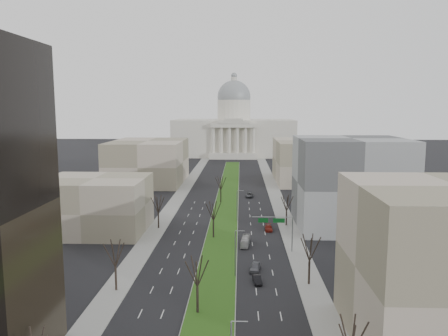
% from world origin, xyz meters
% --- Properties ---
extents(ground, '(600.00, 600.00, 0.00)m').
position_xyz_m(ground, '(0.00, 120.00, 0.00)').
color(ground, black).
rests_on(ground, ground).
extents(median, '(8.00, 222.03, 0.20)m').
position_xyz_m(median, '(0.00, 118.99, 0.10)').
color(median, '#999993').
rests_on(median, ground).
extents(sidewalk_left, '(5.00, 330.00, 0.15)m').
position_xyz_m(sidewalk_left, '(-17.50, 95.00, 0.07)').
color(sidewalk_left, gray).
rests_on(sidewalk_left, ground).
extents(sidewalk_right, '(5.00, 330.00, 0.15)m').
position_xyz_m(sidewalk_right, '(17.50, 95.00, 0.07)').
color(sidewalk_right, gray).
rests_on(sidewalk_right, ground).
extents(capitol, '(80.00, 46.00, 55.00)m').
position_xyz_m(capitol, '(0.00, 269.59, 16.31)').
color(capitol, beige).
rests_on(capitol, ground).
extents(building_beige_left, '(26.00, 22.00, 14.00)m').
position_xyz_m(building_beige_left, '(-33.00, 85.00, 7.00)').
color(building_beige_left, gray).
rests_on(building_beige_left, ground).
extents(building_grey_right, '(28.00, 26.00, 24.00)m').
position_xyz_m(building_grey_right, '(34.00, 92.00, 12.00)').
color(building_grey_right, '#57595C').
rests_on(building_grey_right, ground).
extents(building_far_left, '(30.00, 40.00, 18.00)m').
position_xyz_m(building_far_left, '(-35.00, 160.00, 9.00)').
color(building_far_left, gray).
rests_on(building_far_left, ground).
extents(building_far_right, '(30.00, 40.00, 18.00)m').
position_xyz_m(building_far_right, '(35.00, 165.00, 9.00)').
color(building_far_right, gray).
rests_on(building_far_right, ground).
extents(tree_left_mid, '(5.40, 5.40, 9.72)m').
position_xyz_m(tree_left_mid, '(-17.20, 48.00, 7.00)').
color(tree_left_mid, black).
rests_on(tree_left_mid, ground).
extents(tree_left_far, '(5.28, 5.28, 9.50)m').
position_xyz_m(tree_left_far, '(-17.20, 88.00, 6.84)').
color(tree_left_far, black).
rests_on(tree_left_far, ground).
extents(tree_right_near, '(5.16, 5.16, 9.29)m').
position_xyz_m(tree_right_near, '(17.20, 22.00, 6.69)').
color(tree_right_near, black).
rests_on(tree_right_near, ground).
extents(tree_right_mid, '(5.52, 5.52, 9.94)m').
position_xyz_m(tree_right_mid, '(17.20, 52.00, 7.16)').
color(tree_right_mid, black).
rests_on(tree_right_mid, ground).
extents(tree_right_far, '(5.04, 5.04, 9.07)m').
position_xyz_m(tree_right_far, '(17.20, 92.00, 6.53)').
color(tree_right_far, black).
rests_on(tree_right_far, ground).
extents(tree_median_a, '(5.40, 5.40, 9.72)m').
position_xyz_m(tree_median_a, '(-2.00, 40.00, 7.00)').
color(tree_median_a, black).
rests_on(tree_median_a, ground).
extents(tree_median_b, '(5.40, 5.40, 9.72)m').
position_xyz_m(tree_median_b, '(-2.00, 80.00, 7.00)').
color(tree_median_b, black).
rests_on(tree_median_b, ground).
extents(tree_median_c, '(5.40, 5.40, 9.72)m').
position_xyz_m(tree_median_c, '(-2.00, 120.00, 7.00)').
color(tree_median_c, black).
rests_on(tree_median_c, ground).
extents(streetlamp_median_b, '(1.90, 0.20, 9.16)m').
position_xyz_m(streetlamp_median_b, '(3.76, 55.00, 4.81)').
color(streetlamp_median_b, gray).
rests_on(streetlamp_median_b, ground).
extents(streetlamp_median_c, '(1.90, 0.20, 9.16)m').
position_xyz_m(streetlamp_median_c, '(3.76, 95.00, 4.81)').
color(streetlamp_median_c, gray).
rests_on(streetlamp_median_c, ground).
extents(mast_arm_signs, '(9.12, 0.24, 8.09)m').
position_xyz_m(mast_arm_signs, '(13.49, 70.03, 6.11)').
color(mast_arm_signs, gray).
rests_on(mast_arm_signs, ground).
extents(car_grey_near, '(2.59, 5.01, 1.63)m').
position_xyz_m(car_grey_near, '(7.63, 58.30, 0.81)').
color(car_grey_near, '#55575E').
rests_on(car_grey_near, ground).
extents(car_black, '(1.85, 4.17, 1.33)m').
position_xyz_m(car_black, '(7.78, 52.42, 0.66)').
color(car_black, black).
rests_on(car_black, ground).
extents(car_red, '(2.05, 4.81, 1.38)m').
position_xyz_m(car_red, '(12.07, 87.18, 0.69)').
color(car_red, maroon).
rests_on(car_red, ground).
extents(car_grey_far, '(2.97, 5.61, 1.50)m').
position_xyz_m(car_grey_far, '(7.89, 130.17, 0.75)').
color(car_grey_far, '#414347').
rests_on(car_grey_far, ground).
extents(box_van, '(2.38, 7.26, 1.99)m').
position_xyz_m(box_van, '(5.85, 74.46, 0.99)').
color(box_van, silver).
rests_on(box_van, ground).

